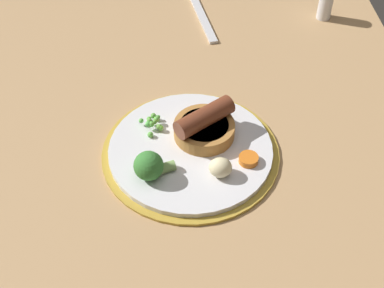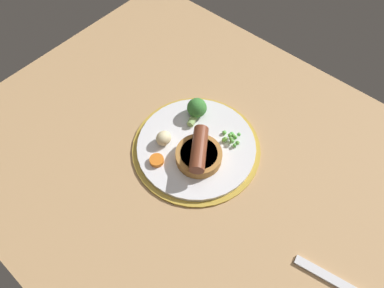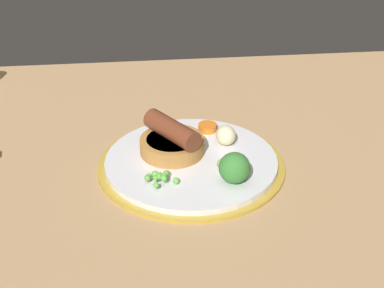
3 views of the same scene
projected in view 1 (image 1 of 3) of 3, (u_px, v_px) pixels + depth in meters
dining_table at (196, 135)px, 88.88cm from camera, size 110.00×80.00×3.00cm
dinner_plate at (190, 151)px, 83.46cm from camera, size 27.79×27.79×1.40cm
sausage_pudding at (204, 126)px, 83.34cm from camera, size 9.63×9.92×5.41cm
pea_pile at (153, 123)px, 85.22cm from camera, size 4.84×3.95×1.79cm
broccoli_floret_near at (150, 166)px, 77.39cm from camera, size 4.43×6.25×4.43cm
potato_chunk_0 at (220, 167)px, 78.00cm from camera, size 3.27×3.61×3.01cm
carrot_slice_1 at (249, 159)px, 80.45cm from camera, size 3.12×3.12×1.05cm
fork at (202, 18)px, 109.93cm from camera, size 18.01×4.68×0.60cm
salt_shaker at (326, 2)px, 107.88cm from camera, size 2.89×2.89×7.39cm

